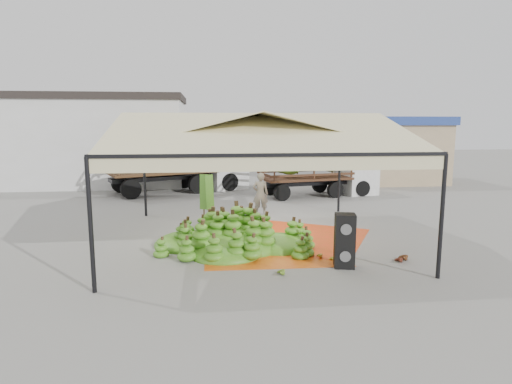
{
  "coord_description": "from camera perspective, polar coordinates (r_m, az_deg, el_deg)",
  "views": [
    {
      "loc": [
        -1.45,
        -13.31,
        3.68
      ],
      "look_at": [
        0.2,
        1.5,
        1.3
      ],
      "focal_mm": 30.0,
      "sensor_mm": 36.0,
      "label": 1
    }
  ],
  "objects": [
    {
      "name": "tarp_right",
      "position": [
        14.09,
        6.16,
        -6.09
      ],
      "size": [
        5.22,
        5.29,
        0.01
      ],
      "primitive_type": "cube",
      "rotation": [
        0.0,
        0.0,
        -0.5
      ],
      "color": "red",
      "rests_on": "ground"
    },
    {
      "name": "vendor",
      "position": [
        17.24,
        0.59,
        -0.27
      ],
      "size": [
        0.68,
        0.48,
        1.76
      ],
      "primitive_type": "imported",
      "rotation": [
        0.0,
        0.0,
        3.05
      ],
      "color": "gray",
      "rests_on": "ground"
    },
    {
      "name": "hand_yellow_b",
      "position": [
        11.86,
        9.86,
        -8.67
      ],
      "size": [
        0.4,
        0.33,
        0.18
      ],
      "primitive_type": "ellipsoid",
      "rotation": [
        0.0,
        0.0,
        -0.0
      ],
      "color": "gold",
      "rests_on": "ground"
    },
    {
      "name": "hanging_bunches",
      "position": [
        12.74,
        11.59,
        4.12
      ],
      "size": [
        3.24,
        0.24,
        0.2
      ],
      "color": "#467318",
      "rests_on": "ground"
    },
    {
      "name": "banana_leaves",
      "position": [
        15.91,
        -7.02,
        -4.37
      ],
      "size": [
        0.96,
        1.36,
        3.7
      ],
      "primitive_type": null,
      "color": "#2D681B",
      "rests_on": "ground"
    },
    {
      "name": "hand_green",
      "position": [
        10.68,
        2.97,
        -10.51
      ],
      "size": [
        0.46,
        0.38,
        0.2
      ],
      "primitive_type": "ellipsoid",
      "rotation": [
        0.0,
        0.0,
        0.07
      ],
      "color": "#457217",
      "rests_on": "ground"
    },
    {
      "name": "truck_left",
      "position": [
        23.81,
        -9.52,
        3.84
      ],
      "size": [
        7.77,
        5.21,
        2.53
      ],
      "rotation": [
        0.0,
        0.0,
        0.4
      ],
      "color": "#482F18",
      "rests_on": "ground"
    },
    {
      "name": "canopy_tent",
      "position": [
        13.39,
        -0.14,
        7.45
      ],
      "size": [
        8.1,
        8.1,
        4.0
      ],
      "color": "black",
      "rests_on": "ground"
    },
    {
      "name": "tarp_left",
      "position": [
        12.92,
        2.18,
        -7.45
      ],
      "size": [
        4.03,
        3.85,
        0.01
      ],
      "primitive_type": "cube",
      "rotation": [
        0.0,
        0.0,
        -0.02
      ],
      "color": "orange",
      "rests_on": "ground"
    },
    {
      "name": "building_white",
      "position": [
        28.63,
        -23.88,
        6.37
      ],
      "size": [
        14.3,
        6.3,
        5.4
      ],
      "color": "silver",
      "rests_on": "ground"
    },
    {
      "name": "building_tan",
      "position": [
        28.74,
        17.22,
        5.46
      ],
      "size": [
        6.3,
        5.3,
        4.1
      ],
      "color": "tan",
      "rests_on": "ground"
    },
    {
      "name": "hand_red_b",
      "position": [
        12.39,
        18.7,
        -8.13
      ],
      "size": [
        0.53,
        0.45,
        0.23
      ],
      "primitive_type": "ellipsoid",
      "rotation": [
        0.0,
        0.0,
        -0.08
      ],
      "color": "#572C13",
      "rests_on": "ground"
    },
    {
      "name": "banana_heap",
      "position": [
        12.97,
        -2.61,
        -4.95
      ],
      "size": [
        6.14,
        5.61,
        1.08
      ],
      "primitive_type": "ellipsoid",
      "rotation": [
        0.0,
        0.0,
        -0.35
      ],
      "color": "#387F1A",
      "rests_on": "ground"
    },
    {
      "name": "ground",
      "position": [
        13.88,
        -0.14,
        -6.29
      ],
      "size": [
        90.0,
        90.0,
        0.0
      ],
      "primitive_type": "plane",
      "color": "slate",
      "rests_on": "ground"
    },
    {
      "name": "hand_yellow_a",
      "position": [
        12.11,
        8.16,
        -8.27
      ],
      "size": [
        0.41,
        0.35,
        0.17
      ],
      "primitive_type": "ellipsoid",
      "rotation": [
        0.0,
        0.0,
        -0.12
      ],
      "color": "#AD8822",
      "rests_on": "ground"
    },
    {
      "name": "truck_right",
      "position": [
        22.43,
        8.95,
        2.8
      ],
      "size": [
        6.3,
        3.19,
        2.06
      ],
      "rotation": [
        0.0,
        0.0,
        0.2
      ],
      "color": "#482B18",
      "rests_on": "ground"
    },
    {
      "name": "hand_red_a",
      "position": [
        12.2,
        18.24,
        -8.48
      ],
      "size": [
        0.42,
        0.34,
        0.19
      ],
      "primitive_type": "ellipsoid",
      "rotation": [
        0.0,
        0.0,
        -0.01
      ],
      "color": "#5D1E15",
      "rests_on": "ground"
    },
    {
      "name": "speaker_stack",
      "position": [
        11.3,
        11.73,
        -6.37
      ],
      "size": [
        0.59,
        0.53,
        1.41
      ],
      "rotation": [
        0.0,
        0.0,
        -0.19
      ],
      "color": "black",
      "rests_on": "ground"
    }
  ]
}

